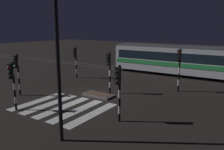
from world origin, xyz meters
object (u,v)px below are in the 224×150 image
(traffic_light_corner_far_right, at_px, (179,64))
(street_lamp_near_kerb, at_px, (53,37))
(traffic_light_kerb_mid_left, at_px, (12,79))
(traffic_light_corner_near_right, at_px, (119,85))
(traffic_light_median_centre, at_px, (109,67))
(tram, at_px, (188,60))
(traffic_light_corner_far_left, at_px, (76,58))
(traffic_light_corner_near_left, at_px, (17,69))

(traffic_light_corner_far_right, distance_m, street_lamp_near_kerb, 12.01)
(traffic_light_kerb_mid_left, distance_m, traffic_light_corner_far_right, 12.47)
(traffic_light_corner_near_right, bearing_deg, traffic_light_median_centre, 129.30)
(street_lamp_near_kerb, height_order, tram, street_lamp_near_kerb)
(traffic_light_median_centre, distance_m, tram, 10.58)
(traffic_light_corner_far_right, relative_size, street_lamp_near_kerb, 0.46)
(traffic_light_median_centre, height_order, traffic_light_corner_far_right, traffic_light_corner_far_right)
(traffic_light_kerb_mid_left, relative_size, tram, 0.19)
(traffic_light_corner_far_right, bearing_deg, traffic_light_corner_near_right, -95.49)
(traffic_light_corner_near_right, height_order, tram, tram)
(traffic_light_median_centre, distance_m, traffic_light_corner_near_right, 5.77)
(traffic_light_kerb_mid_left, xyz_separation_m, tram, (6.21, 16.60, -0.31))
(traffic_light_corner_far_left, height_order, tram, tram)
(traffic_light_corner_near_right, bearing_deg, traffic_light_corner_near_left, 179.37)
(traffic_light_kerb_mid_left, height_order, street_lamp_near_kerb, street_lamp_near_kerb)
(traffic_light_kerb_mid_left, bearing_deg, tram, 69.49)
(tram, bearing_deg, traffic_light_median_centre, -108.53)
(tram, bearing_deg, traffic_light_corner_far_left, -143.31)
(traffic_light_corner_far_left, relative_size, tram, 0.19)
(traffic_light_corner_far_right, xyz_separation_m, street_lamp_near_kerb, (-1.83, -11.61, 2.48))
(traffic_light_corner_near_right, height_order, street_lamp_near_kerb, street_lamp_near_kerb)
(traffic_light_median_centre, height_order, traffic_light_corner_near_left, traffic_light_median_centre)
(traffic_light_corner_far_right, bearing_deg, tram, 99.34)
(traffic_light_corner_far_left, bearing_deg, traffic_light_kerb_mid_left, -70.66)
(traffic_light_kerb_mid_left, bearing_deg, traffic_light_corner_far_left, 109.34)
(traffic_light_corner_near_right, bearing_deg, traffic_light_corner_far_right, 84.51)
(tram, bearing_deg, traffic_light_corner_far_right, -80.66)
(street_lamp_near_kerb, distance_m, tram, 18.36)
(traffic_light_kerb_mid_left, relative_size, traffic_light_corner_near_right, 0.97)
(traffic_light_kerb_mid_left, bearing_deg, street_lamp_near_kerb, -15.26)
(traffic_light_median_centre, bearing_deg, traffic_light_corner_far_right, 38.73)
(traffic_light_corner_far_left, distance_m, traffic_light_median_centre, 6.84)
(traffic_light_kerb_mid_left, xyz_separation_m, traffic_light_corner_near_left, (-2.68, 2.21, 0.07))
(traffic_light_median_centre, xyz_separation_m, traffic_light_kerb_mid_left, (-2.85, -6.57, -0.12))
(traffic_light_corner_far_right, distance_m, traffic_light_corner_near_right, 8.06)
(traffic_light_corner_far_left, relative_size, traffic_light_corner_far_right, 0.90)
(traffic_light_median_centre, height_order, traffic_light_kerb_mid_left, traffic_light_median_centre)
(traffic_light_corner_far_left, xyz_separation_m, traffic_light_corner_near_right, (9.84, -7.38, 0.02))
(traffic_light_kerb_mid_left, xyz_separation_m, traffic_light_corner_near_right, (6.50, 2.11, 0.07))
(street_lamp_near_kerb, bearing_deg, traffic_light_corner_far_right, 81.04)
(traffic_light_corner_near_right, bearing_deg, tram, 91.17)
(traffic_light_corner_far_left, distance_m, traffic_light_corner_far_right, 10.63)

